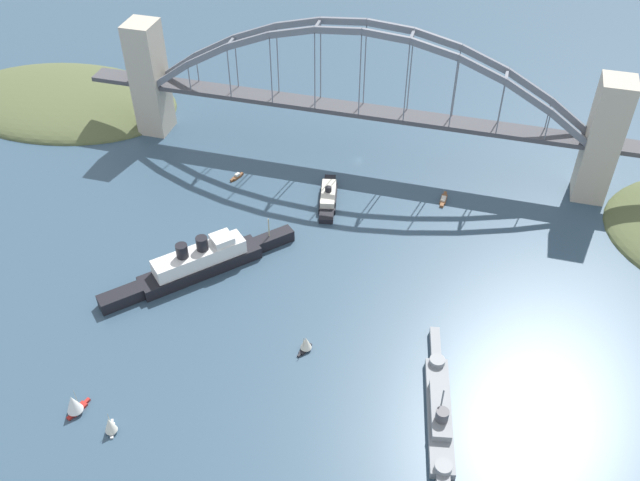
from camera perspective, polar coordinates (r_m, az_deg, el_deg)
name	(u,v)px	position (r m, az deg, el deg)	size (l,w,h in m)	color
ground_plane	(359,159)	(377.71, 3.18, 6.65)	(1400.00, 1400.00, 0.00)	#334C60
harbor_arch_bridge	(361,105)	(360.16, 3.38, 11.03)	(299.01, 17.37, 76.33)	#BCB29E
headland_east_shore	(68,101)	(456.75, -19.93, 10.67)	(141.88, 93.18, 17.72)	#515B38
ocean_liner	(200,262)	(308.59, -9.84, -1.78)	(67.83, 71.11, 18.84)	black
naval_cruiser	(440,415)	(258.76, 9.77, -13.90)	(19.09, 81.08, 16.38)	gray
harbor_ferry_steamer	(328,197)	(345.77, 0.67, 3.59)	(13.43, 37.66, 8.30)	black
seaplane_taxiing_near_bridge	(277,98)	(430.65, -3.58, 11.58)	(9.04, 8.93, 4.81)	#B7B7B2
small_boat_0	(74,404)	(270.08, -19.54, -12.50)	(7.10, 10.42, 10.60)	#B2231E
small_boat_1	(110,425)	(261.69, -16.83, -14.26)	(5.90, 7.58, 8.81)	silver
small_boat_3	(237,177)	(365.06, -6.82, 5.22)	(4.66, 8.61, 2.57)	brown
small_boat_4	(306,343)	(274.60, -1.17, -8.41)	(5.87, 8.00, 7.96)	black
small_boat_5	(443,199)	(352.40, 10.08, 3.34)	(3.06, 12.44, 2.29)	brown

